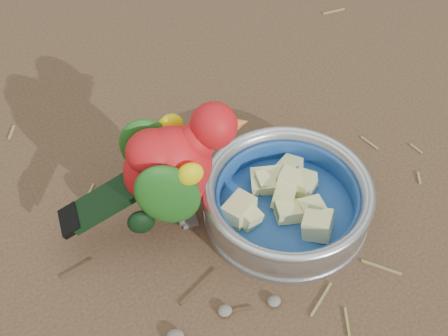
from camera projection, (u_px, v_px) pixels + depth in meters
ground at (248, 243)px, 0.82m from camera, size 60.00×60.00×0.00m
food_bowl at (286, 211)px, 0.84m from camera, size 0.22×0.22×0.02m
bowl_wall at (287, 198)px, 0.82m from camera, size 0.22×0.22×0.04m
fruit_wedges at (287, 201)px, 0.82m from camera, size 0.13×0.13×0.03m
lory_parrot at (172, 175)px, 0.78m from camera, size 0.24×0.14×0.18m
ground_debris at (220, 242)px, 0.81m from camera, size 0.90×0.80×0.01m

